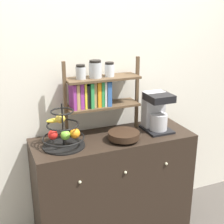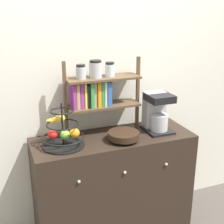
% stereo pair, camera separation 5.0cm
% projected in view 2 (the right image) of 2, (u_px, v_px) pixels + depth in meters
% --- Properties ---
extents(wall_back, '(7.00, 0.05, 2.60)m').
position_uv_depth(wall_back, '(101.00, 78.00, 2.58)').
color(wall_back, silver).
rests_on(wall_back, ground_plane).
extents(sideboard, '(1.29, 0.48, 0.88)m').
position_uv_depth(sideboard, '(113.00, 185.00, 2.62)').
color(sideboard, black).
rests_on(sideboard, ground_plane).
extents(coffee_maker, '(0.21, 0.25, 0.32)m').
position_uv_depth(coffee_maker, '(157.00, 112.00, 2.57)').
color(coffee_maker, black).
rests_on(coffee_maker, sideboard).
extents(fruit_stand, '(0.32, 0.32, 0.33)m').
position_uv_depth(fruit_stand, '(63.00, 132.00, 2.28)').
color(fruit_stand, black).
rests_on(fruit_stand, sideboard).
extents(wooden_bowl, '(0.24, 0.24, 0.07)m').
position_uv_depth(wooden_bowl, '(124.00, 136.00, 2.40)').
color(wooden_bowl, black).
rests_on(wooden_bowl, sideboard).
extents(shelf_hutch, '(0.63, 0.20, 0.60)m').
position_uv_depth(shelf_hutch, '(96.00, 89.00, 2.43)').
color(shelf_hutch, brown).
rests_on(shelf_hutch, sideboard).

